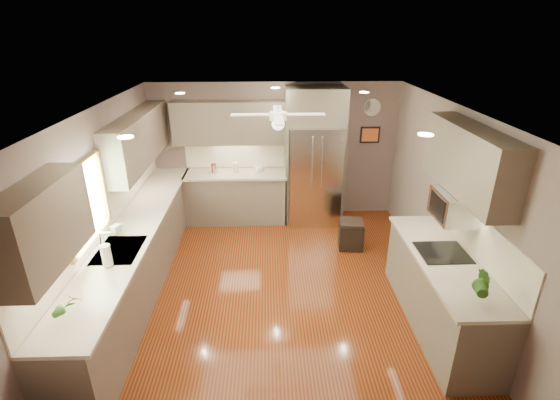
{
  "coord_description": "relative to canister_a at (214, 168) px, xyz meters",
  "views": [
    {
      "loc": [
        -0.14,
        -4.76,
        3.41
      ],
      "look_at": [
        0.03,
        0.6,
        1.08
      ],
      "focal_mm": 26.0,
      "sensor_mm": 36.0,
      "label": 1
    }
  ],
  "objects": [
    {
      "name": "floor",
      "position": [
        1.11,
        -2.25,
        -1.02
      ],
      "size": [
        5.0,
        5.0,
        0.0
      ],
      "primitive_type": "plane",
      "color": "#4E130A",
      "rests_on": "ground"
    },
    {
      "name": "ceiling",
      "position": [
        1.11,
        -2.25,
        1.48
      ],
      "size": [
        5.0,
        5.0,
        0.0
      ],
      "primitive_type": "plane",
      "rotation": [
        3.14,
        0.0,
        0.0
      ],
      "color": "white",
      "rests_on": "ground"
    },
    {
      "name": "wall_back",
      "position": [
        1.11,
        0.25,
        0.23
      ],
      "size": [
        4.5,
        0.0,
        4.5
      ],
      "primitive_type": "plane",
      "rotation": [
        1.57,
        0.0,
        0.0
      ],
      "color": "#695550",
      "rests_on": "ground"
    },
    {
      "name": "wall_front",
      "position": [
        1.11,
        -4.75,
        0.23
      ],
      "size": [
        4.5,
        0.0,
        4.5
      ],
      "primitive_type": "plane",
      "rotation": [
        -1.57,
        0.0,
        0.0
      ],
      "color": "#695550",
      "rests_on": "ground"
    },
    {
      "name": "wall_left",
      "position": [
        -1.14,
        -2.25,
        0.23
      ],
      "size": [
        0.0,
        5.0,
        5.0
      ],
      "primitive_type": "plane",
      "rotation": [
        1.57,
        0.0,
        1.57
      ],
      "color": "#695550",
      "rests_on": "ground"
    },
    {
      "name": "wall_right",
      "position": [
        3.36,
        -2.25,
        0.23
      ],
      "size": [
        0.0,
        5.0,
        5.0
      ],
      "primitive_type": "plane",
      "rotation": [
        1.57,
        0.0,
        -1.57
      ],
      "color": "#695550",
      "rests_on": "ground"
    },
    {
      "name": "canister_a",
      "position": [
        0.0,
        0.0,
        0.0
      ],
      "size": [
        0.11,
        0.11,
        0.15
      ],
      "primitive_type": "cylinder",
      "rotation": [
        0.0,
        0.0,
        0.16
      ],
      "color": "maroon",
      "rests_on": "back_run"
    },
    {
      "name": "canister_b",
      "position": [
        0.03,
        -0.07,
        -0.01
      ],
      "size": [
        0.12,
        0.12,
        0.14
      ],
      "primitive_type": "cylinder",
      "rotation": [
        0.0,
        0.0,
        0.29
      ],
      "color": "silver",
      "rests_on": "back_run"
    },
    {
      "name": "canister_c",
      "position": [
        0.4,
        -0.02,
        0.01
      ],
      "size": [
        0.12,
        0.12,
        0.18
      ],
      "primitive_type": "cylinder",
      "rotation": [
        0.0,
        0.0,
        -0.03
      ],
      "color": "#B8B48A",
      "rests_on": "back_run"
    },
    {
      "name": "soap_bottle",
      "position": [
        -0.96,
        -2.35,
        0.02
      ],
      "size": [
        0.11,
        0.11,
        0.19
      ],
      "primitive_type": "imported",
      "rotation": [
        0.0,
        0.0,
        -0.34
      ],
      "color": "white",
      "rests_on": "left_run"
    },
    {
      "name": "potted_plant_left",
      "position": [
        -0.84,
        -3.99,
        0.08
      ],
      "size": [
        0.19,
        0.16,
        0.31
      ],
      "primitive_type": "imported",
      "rotation": [
        0.0,
        0.0,
        -0.32
      ],
      "color": "#2B5D1A",
      "rests_on": "left_run"
    },
    {
      "name": "potted_plant_right",
      "position": [
        3.03,
        -3.83,
        0.09
      ],
      "size": [
        0.23,
        0.21,
        0.35
      ],
      "primitive_type": "imported",
      "rotation": [
        0.0,
        0.0,
        -0.32
      ],
      "color": "#2B5D1A",
      "rests_on": "right_run"
    },
    {
      "name": "bowl",
      "position": [
        0.82,
        -0.03,
        -0.06
      ],
      "size": [
        0.26,
        0.26,
        0.05
      ],
      "primitive_type": "imported",
      "rotation": [
        0.0,
        0.0,
        0.37
      ],
      "color": "#B8B48A",
      "rests_on": "back_run"
    },
    {
      "name": "left_run",
      "position": [
        -0.84,
        -2.1,
        -0.54
      ],
      "size": [
        0.65,
        4.7,
        1.45
      ],
      "color": "brown",
      "rests_on": "ground"
    },
    {
      "name": "back_run",
      "position": [
        0.39,
        -0.05,
        -0.54
      ],
      "size": [
        1.85,
        0.65,
        1.45
      ],
      "color": "brown",
      "rests_on": "ground"
    },
    {
      "name": "uppers",
      "position": [
        0.37,
        -1.54,
        0.85
      ],
      "size": [
        4.5,
        4.7,
        0.95
      ],
      "color": "brown",
      "rests_on": "wall_left"
    },
    {
      "name": "window",
      "position": [
        -1.11,
        -2.75,
        0.53
      ],
      "size": [
        0.05,
        1.12,
        0.92
      ],
      "color": "#BFF2B2",
      "rests_on": "wall_left"
    },
    {
      "name": "sink",
      "position": [
        -0.82,
        -2.75,
        -0.11
      ],
      "size": [
        0.5,
        0.7,
        0.32
      ],
      "color": "silver",
      "rests_on": "left_run"
    },
    {
      "name": "refrigerator",
      "position": [
        1.81,
        -0.09,
        0.17
      ],
      "size": [
        1.06,
        0.75,
        2.45
      ],
      "color": "silver",
      "rests_on": "ground"
    },
    {
      "name": "right_run",
      "position": [
        3.04,
        -3.05,
        -0.54
      ],
      "size": [
        0.7,
        2.2,
        1.45
      ],
      "color": "brown",
      "rests_on": "ground"
    },
    {
      "name": "microwave",
      "position": [
        3.14,
        -2.8,
        0.46
      ],
      "size": [
        0.43,
        0.55,
        0.34
      ],
      "color": "silver",
      "rests_on": "wall_right"
    },
    {
      "name": "ceiling_fan",
      "position": [
        1.11,
        -1.95,
        1.31
      ],
      "size": [
        1.18,
        1.18,
        0.32
      ],
      "color": "white",
      "rests_on": "ceiling"
    },
    {
      "name": "recessed_lights",
      "position": [
        1.07,
        -1.85,
        1.47
      ],
      "size": [
        2.84,
        3.14,
        0.01
      ],
      "color": "white",
      "rests_on": "ceiling"
    },
    {
      "name": "wall_clock",
      "position": [
        2.86,
        0.23,
        1.03
      ],
      "size": [
        0.3,
        0.03,
        0.3
      ],
      "color": "white",
      "rests_on": "wall_back"
    },
    {
      "name": "framed_print",
      "position": [
        2.86,
        0.23,
        0.53
      ],
      "size": [
        0.36,
        0.03,
        0.3
      ],
      "color": "black",
      "rests_on": "wall_back"
    },
    {
      "name": "stool",
      "position": [
        2.33,
        -1.16,
        -0.78
      ],
      "size": [
        0.42,
        0.42,
        0.47
      ],
      "color": "black",
      "rests_on": "ground"
    },
    {
      "name": "paper_towel",
      "position": [
        -0.81,
        -3.11,
        0.06
      ],
      "size": [
        0.11,
        0.11,
        0.27
      ],
      "color": "white",
      "rests_on": "left_run"
    }
  ]
}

